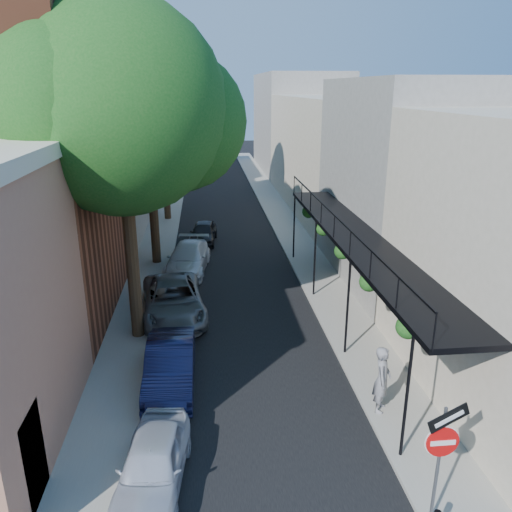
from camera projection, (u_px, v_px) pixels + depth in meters
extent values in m
cube|color=black|center=(222.00, 209.00, 37.31)|extent=(6.00, 64.00, 0.01)
cube|color=gray|center=(168.00, 209.00, 36.90)|extent=(2.00, 64.00, 0.12)
cube|color=gray|center=(275.00, 207.00, 37.69)|extent=(2.00, 64.00, 0.12)
cube|color=beige|center=(32.00, 457.00, 10.53)|extent=(0.10, 1.20, 2.20)
cube|color=gray|center=(103.00, 104.00, 19.18)|extent=(0.06, 7.00, 4.00)
cube|color=gray|center=(79.00, 156.00, 31.22)|extent=(8.00, 12.00, 9.00)
cube|color=beige|center=(115.00, 130.00, 44.24)|extent=(8.00, 16.00, 10.00)
cube|color=#B3785B|center=(135.00, 129.00, 57.75)|extent=(8.00, 12.00, 8.00)
cube|color=gray|center=(431.00, 183.00, 22.62)|extent=(8.00, 10.00, 9.00)
cube|color=beige|center=(342.00, 153.00, 36.91)|extent=(8.00, 20.00, 8.00)
cube|color=gray|center=(298.00, 123.00, 53.54)|extent=(8.00, 16.00, 10.00)
cube|color=black|center=(360.00, 239.00, 17.76)|extent=(2.00, 16.00, 0.15)
cube|color=black|center=(335.00, 215.00, 17.39)|extent=(0.05, 16.00, 0.05)
cylinder|color=black|center=(407.00, 395.00, 11.62)|extent=(0.08, 0.08, 3.40)
cylinder|color=black|center=(294.00, 226.00, 25.75)|extent=(0.08, 0.08, 3.40)
sphere|color=#154B15|center=(408.00, 327.00, 12.20)|extent=(0.60, 0.60, 0.60)
sphere|color=#154B15|center=(342.00, 251.00, 17.85)|extent=(0.60, 0.60, 0.60)
sphere|color=#154B15|center=(308.00, 212.00, 23.50)|extent=(0.60, 0.60, 0.60)
cylinder|color=#595B60|center=(437.00, 470.00, 9.84)|extent=(0.07, 0.07, 2.90)
cylinder|color=red|center=(442.00, 442.00, 9.58)|extent=(0.66, 0.04, 0.66)
cube|color=white|center=(443.00, 443.00, 9.55)|extent=(0.50, 0.02, 0.10)
cylinder|color=white|center=(442.00, 441.00, 9.60)|extent=(0.70, 0.02, 0.70)
cube|color=black|center=(449.00, 418.00, 9.40)|extent=(0.89, 0.15, 0.58)
cube|color=white|center=(449.00, 419.00, 9.37)|extent=(0.60, 0.10, 0.31)
cylinder|color=#312113|center=(131.00, 246.00, 16.98)|extent=(0.44, 0.44, 7.00)
sphere|color=#154B15|center=(119.00, 107.00, 15.53)|extent=(6.80, 6.80, 6.80)
sphere|color=#154B15|center=(177.00, 121.00, 16.81)|extent=(4.76, 4.76, 4.76)
cylinder|color=#312113|center=(153.00, 204.00, 24.62)|extent=(0.44, 0.44, 6.30)
sphere|color=#154B15|center=(147.00, 119.00, 23.32)|extent=(6.00, 6.00, 6.00)
sphere|color=#154B15|center=(181.00, 128.00, 24.48)|extent=(4.20, 4.20, 4.20)
cylinder|color=#312113|center=(165.00, 166.00, 32.93)|extent=(0.44, 0.44, 7.35)
sphere|color=#154B15|center=(161.00, 91.00, 31.42)|extent=(7.00, 7.00, 7.00)
sphere|color=#154B15|center=(189.00, 99.00, 32.74)|extent=(4.90, 4.90, 4.90)
imported|color=silver|center=(153.00, 464.00, 11.19)|extent=(1.78, 3.66, 1.20)
imported|color=#111537|center=(170.00, 365.00, 15.03)|extent=(1.41, 4.04, 1.33)
imported|color=slate|center=(174.00, 300.00, 19.56)|extent=(2.85, 5.24, 1.39)
imported|color=silver|center=(188.00, 258.00, 24.41)|extent=(2.44, 4.78, 1.33)
imported|color=black|center=(203.00, 233.00, 28.96)|extent=(1.78, 3.68, 1.21)
imported|color=gray|center=(382.00, 379.00, 13.57)|extent=(0.71, 0.83, 1.92)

